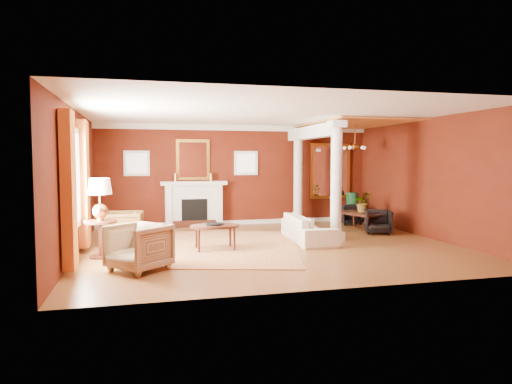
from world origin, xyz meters
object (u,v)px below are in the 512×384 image
object	(u,v)px
armchair_leopard	(124,226)
armchair_stripe	(139,245)
side_table	(100,204)
sofa	(309,224)
dining_table	(361,216)
coffee_table	(215,227)

from	to	relation	value
armchair_leopard	armchair_stripe	bearing A→B (deg)	13.16
armchair_leopard	side_table	world-z (taller)	side_table
side_table	sofa	bearing A→B (deg)	8.90
sofa	armchair_stripe	xyz separation A→B (m)	(-3.82, -1.98, 0.04)
dining_table	armchair_stripe	bearing A→B (deg)	104.37
coffee_table	side_table	xyz separation A→B (m)	(-2.26, -0.21, 0.56)
armchair_leopard	dining_table	world-z (taller)	armchair_leopard
armchair_leopard	side_table	distance (m)	1.62
armchair_stripe	coffee_table	size ratio (longest dim) A/B	0.84
sofa	armchair_leopard	size ratio (longest dim) A/B	2.54
armchair_stripe	armchair_leopard	bearing A→B (deg)	145.17
coffee_table	side_table	size ratio (longest dim) A/B	0.68
armchair_leopard	armchair_stripe	world-z (taller)	armchair_stripe
dining_table	armchair_leopard	bearing A→B (deg)	80.12
side_table	dining_table	size ratio (longest dim) A/B	1.13
armchair_leopard	side_table	size ratio (longest dim) A/B	0.53
side_table	dining_table	world-z (taller)	side_table
sofa	armchair_stripe	world-z (taller)	armchair_stripe
armchair_leopard	coffee_table	size ratio (longest dim) A/B	0.77
armchair_stripe	dining_table	xyz separation A→B (m)	(5.80, 3.26, -0.06)
coffee_table	dining_table	bearing A→B (deg)	22.65
armchair_leopard	dining_table	distance (m)	6.17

